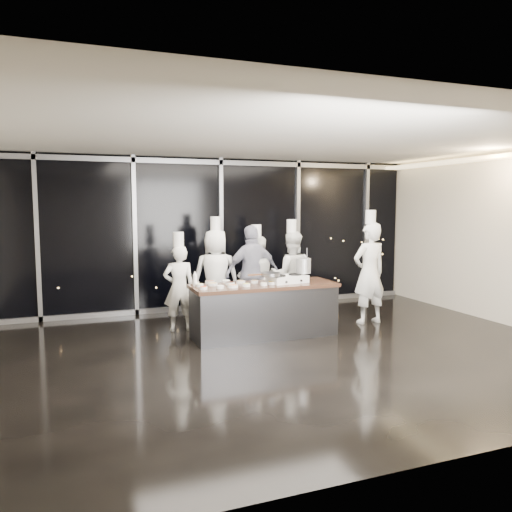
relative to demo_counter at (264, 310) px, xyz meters
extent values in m
plane|color=black|center=(0.00, -0.90, -0.45)|extent=(9.00, 9.00, 0.00)
cube|color=beige|center=(0.00, 2.60, 1.15)|extent=(9.00, 0.02, 3.20)
cube|color=beige|center=(0.00, -4.40, 1.15)|extent=(9.00, 0.02, 3.20)
cube|color=beige|center=(0.00, -0.90, 2.75)|extent=(9.00, 7.00, 0.02)
cube|color=#FFDD99|center=(4.25, -0.90, 2.63)|extent=(0.35, 6.80, 0.06)
cube|color=black|center=(0.00, 2.54, 1.15)|extent=(8.90, 0.04, 3.18)
cube|color=gray|center=(0.00, 2.49, 2.65)|extent=(8.90, 0.08, 0.10)
cube|color=gray|center=(0.00, 2.49, -0.40)|extent=(8.90, 0.08, 0.10)
cube|color=gray|center=(-3.60, 2.49, 1.15)|extent=(0.08, 0.08, 3.20)
cube|color=gray|center=(-1.80, 2.49, 1.15)|extent=(0.08, 0.08, 3.20)
cube|color=gray|center=(0.00, 2.49, 1.15)|extent=(0.08, 0.08, 3.20)
cube|color=gray|center=(1.80, 2.49, 1.15)|extent=(0.08, 0.08, 3.20)
cube|color=gray|center=(3.60, 2.49, 1.15)|extent=(0.08, 0.08, 3.20)
cube|color=#36373B|center=(0.00, 0.00, -0.03)|extent=(2.40, 0.80, 0.84)
cube|color=#3E271A|center=(0.00, 0.00, 0.42)|extent=(2.46, 0.86, 0.06)
cube|color=silver|center=(0.42, -0.01, 0.51)|extent=(0.70, 0.49, 0.12)
cylinder|color=black|center=(0.26, -0.03, 0.58)|extent=(0.25, 0.25, 0.02)
cylinder|color=black|center=(0.58, 0.01, 0.58)|extent=(0.25, 0.25, 0.02)
cylinder|color=black|center=(0.31, -0.24, 0.50)|extent=(0.04, 0.03, 0.04)
cylinder|color=black|center=(0.60, -0.19, 0.50)|extent=(0.04, 0.03, 0.04)
cylinder|color=slate|center=(0.09, -0.07, 0.61)|extent=(0.37, 0.37, 0.05)
cube|color=#4C2B14|center=(-0.19, -0.11, 0.62)|extent=(0.24, 0.07, 0.02)
cylinder|color=#A8A8AA|center=(0.75, 0.04, 0.72)|extent=(0.29, 0.29, 0.26)
cylinder|color=silver|center=(-1.10, -0.18, 0.47)|extent=(0.13, 0.13, 0.04)
cylinder|color=#E54B26|center=(-1.10, -0.18, 0.49)|extent=(0.10, 0.10, 0.01)
cylinder|color=silver|center=(-1.09, 0.09, 0.47)|extent=(0.13, 0.13, 0.04)
cylinder|color=beige|center=(-1.09, 0.09, 0.49)|extent=(0.11, 0.11, 0.01)
cylinder|color=silver|center=(-1.09, 0.37, 0.47)|extent=(0.12, 0.12, 0.04)
cylinder|color=black|center=(-1.09, 0.37, 0.49)|extent=(0.10, 0.10, 0.01)
cylinder|color=silver|center=(-0.82, -0.17, 0.47)|extent=(0.12, 0.12, 0.04)
cylinder|color=silver|center=(-0.82, -0.17, 0.49)|extent=(0.10, 0.10, 0.01)
cylinder|color=silver|center=(-0.86, 0.12, 0.47)|extent=(0.16, 0.16, 0.04)
cylinder|color=tan|center=(-0.86, 0.12, 0.49)|extent=(0.13, 0.13, 0.01)
cylinder|color=silver|center=(-0.84, 0.35, 0.47)|extent=(0.16, 0.16, 0.04)
cylinder|color=brown|center=(-0.84, 0.35, 0.49)|extent=(0.13, 0.13, 0.01)
cylinder|color=silver|center=(-0.61, -0.17, 0.47)|extent=(0.17, 0.17, 0.04)
cylinder|color=tan|center=(-0.61, -0.17, 0.49)|extent=(0.14, 0.14, 0.01)
cylinder|color=silver|center=(-0.57, 0.11, 0.47)|extent=(0.16, 0.16, 0.04)
cylinder|color=black|center=(-0.57, 0.11, 0.49)|extent=(0.13, 0.13, 0.01)
cylinder|color=silver|center=(-0.57, 0.33, 0.47)|extent=(0.14, 0.14, 0.04)
cylinder|color=white|center=(-0.57, 0.33, 0.49)|extent=(0.12, 0.12, 0.01)
cylinder|color=silver|center=(-0.37, -0.14, 0.47)|extent=(0.13, 0.13, 0.04)
cylinder|color=#AFAA46|center=(-0.37, -0.14, 0.49)|extent=(0.11, 0.11, 0.01)
cylinder|color=silver|center=(-0.35, 0.18, 0.47)|extent=(0.16, 0.16, 0.04)
cylinder|color=#9B7D58|center=(-0.35, 0.18, 0.49)|extent=(0.13, 0.13, 0.01)
cylinder|color=silver|center=(-0.07, -0.16, 0.47)|extent=(0.11, 0.11, 0.04)
cylinder|color=beige|center=(-0.07, -0.16, 0.49)|extent=(0.09, 0.09, 0.01)
cylinder|color=silver|center=(-0.12, 0.13, 0.47)|extent=(0.12, 0.12, 0.04)
cylinder|color=brown|center=(-0.12, 0.13, 0.49)|extent=(0.10, 0.10, 0.01)
cylinder|color=silver|center=(0.11, -0.09, 0.47)|extent=(0.15, 0.15, 0.04)
cylinder|color=gold|center=(0.11, -0.09, 0.49)|extent=(0.12, 0.12, 0.01)
cylinder|color=white|center=(-1.14, 0.18, 0.54)|extent=(0.07, 0.07, 0.19)
cone|color=white|center=(-1.14, 0.18, 0.67)|extent=(0.06, 0.06, 0.06)
imported|color=silver|center=(-1.26, 0.90, 0.31)|extent=(0.58, 0.41, 1.52)
cylinder|color=silver|center=(-1.26, 0.90, 1.17)|extent=(0.20, 0.20, 0.26)
imported|color=silver|center=(-0.46, 1.30, 0.43)|extent=(0.97, 0.75, 1.77)
cylinder|color=silver|center=(-0.46, 1.30, 1.42)|extent=(0.23, 0.23, 0.26)
imported|color=silver|center=(0.33, 1.23, 0.35)|extent=(0.84, 0.68, 1.61)
cylinder|color=silver|center=(0.33, 1.23, 1.26)|extent=(0.21, 0.21, 0.26)
imported|color=#141939|center=(0.20, 1.12, 0.47)|extent=(1.10, 0.51, 1.84)
imported|color=silver|center=(0.97, 1.03, 0.40)|extent=(0.99, 0.87, 1.71)
cylinder|color=silver|center=(0.97, 1.03, 1.36)|extent=(0.24, 0.24, 0.26)
imported|color=silver|center=(2.20, 0.20, 0.49)|extent=(0.73, 0.51, 1.89)
cylinder|color=silver|center=(2.20, 0.20, 1.54)|extent=(0.21, 0.21, 0.26)
camera|label=1|loc=(-3.04, -7.69, 1.79)|focal=35.00mm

